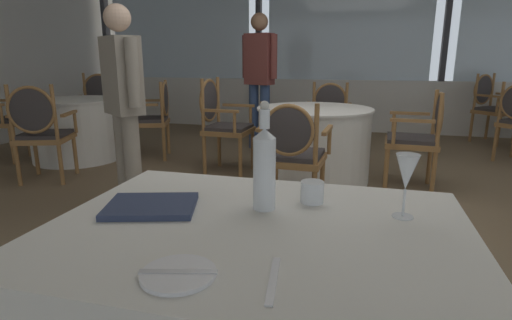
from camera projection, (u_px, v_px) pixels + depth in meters
name	position (u px, v px, depth m)	size (l,w,h in m)	color
ground_plane	(315.00, 219.00, 3.13)	(14.06, 14.06, 0.00)	#756047
window_wall_far	(346.00, 67.00, 6.68)	(9.48, 0.14, 2.64)	silver
side_plate	(178.00, 274.00, 0.91)	(0.17, 0.17, 0.01)	white
butter_knife	(178.00, 272.00, 0.91)	(0.18, 0.02, 0.00)	silver
dinner_fork	(273.00, 280.00, 0.89)	(0.20, 0.02, 0.00)	silver
water_bottle	(264.00, 166.00, 1.29)	(0.07, 0.07, 0.35)	white
wine_glass	(407.00, 174.00, 1.21)	(0.07, 0.07, 0.20)	white
water_tumbler	(312.00, 192.00, 1.37)	(0.08, 0.08, 0.07)	white
menu_book	(151.00, 206.00, 1.31)	(0.28, 0.21, 0.02)	#2D3856
background_table_0	(313.00, 144.00, 4.05)	(1.14, 1.14, 0.73)	silver
dining_chair_0_0	(328.00, 114.00, 4.93)	(0.55, 0.49, 0.92)	olive
dining_chair_0_1	(221.00, 118.00, 4.29)	(0.49, 0.55, 1.00)	olive
dining_chair_0_2	(292.00, 149.00, 3.10)	(0.55, 0.49, 0.90)	olive
dining_chair_0_3	(421.00, 132.00, 3.72)	(0.49, 0.55, 0.92)	olive
dining_chair_1_1	(490.00, 102.00, 5.87)	(0.66, 0.66, 0.99)	olive
background_table_2	(76.00, 129.00, 4.89)	(1.05, 1.05, 0.73)	silver
dining_chair_2_0	(39.00, 127.00, 3.92)	(0.63, 0.59, 0.97)	olive
dining_chair_2_1	(155.00, 113.00, 4.92)	(0.59, 0.63, 0.94)	olive
dining_chair_2_2	(98.00, 103.00, 5.77)	(0.63, 0.59, 1.00)	olive
diner_person_0	(124.00, 98.00, 3.15)	(0.44, 0.38, 1.60)	gray
diner_person_1	(259.00, 73.00, 5.32)	(0.50, 0.31, 1.76)	#334770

